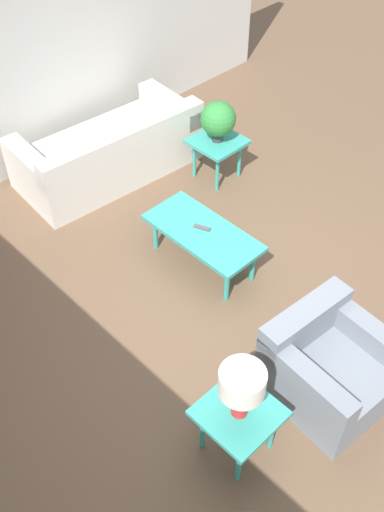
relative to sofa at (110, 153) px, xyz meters
The scene contains 10 objects.
ground_plane 2.33m from the sofa, 168.13° to the left, with size 14.00×14.00×0.00m, color brown.
wall_right 1.42m from the sofa, 30.81° to the left, with size 0.12×7.20×2.70m.
sofa is the anchor object (origin of this frame).
armchair 3.45m from the sofa, behind, with size 0.93×0.90×0.71m.
coffee_table 1.76m from the sofa, behind, with size 1.14×0.53×0.42m.
side_table_plant 1.20m from the sofa, 136.70° to the right, with size 0.53×0.53×0.47m.
side_table_lamp 3.57m from the sofa, 155.92° to the left, with size 0.53×0.53×0.47m.
potted_plant 1.27m from the sofa, 136.70° to the right, with size 0.38×0.38×0.45m.
table_lamp 3.61m from the sofa, 155.92° to the left, with size 0.31×0.31×0.46m.
remote_control 1.74m from the sofa, behind, with size 0.16×0.10×0.02m.
Camera 1 is at (-2.32, 2.73, 4.13)m, focal length 42.00 mm.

